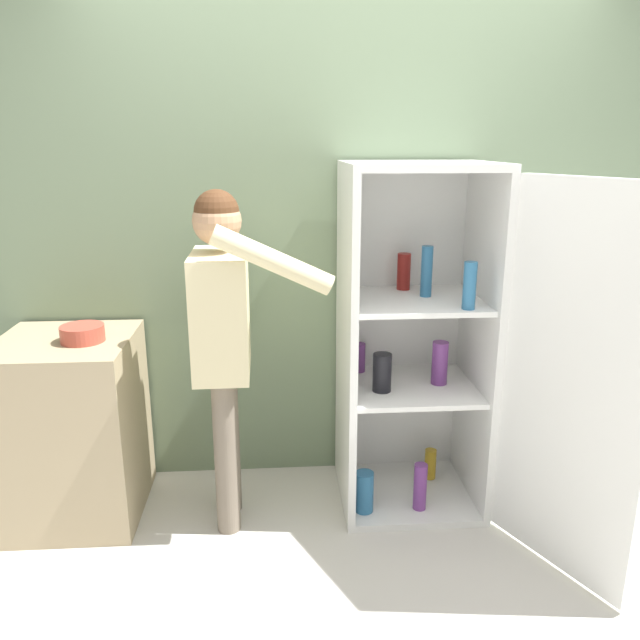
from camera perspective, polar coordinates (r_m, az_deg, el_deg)
The scene contains 6 objects.
ground_plane at distance 2.82m, azimuth 3.76°, elevation -22.55°, with size 12.00×12.00×0.00m, color beige.
wall_back at distance 3.22m, azimuth 1.77°, elevation 7.38°, with size 7.00×0.06×2.55m.
refrigerator at distance 2.97m, azimuth 11.05°, elevation -2.58°, with size 1.01×1.23×1.67m.
person at distance 2.79m, azimuth -8.82°, elevation -0.20°, with size 0.60×0.56×1.57m.
counter at distance 3.24m, azimuth -21.68°, elevation -9.14°, with size 0.61×0.63×0.88m.
bowl at distance 3.02m, azimuth -20.90°, elevation -1.16°, with size 0.19×0.19×0.07m.
Camera 1 is at (-0.33, -2.18, 1.76)m, focal length 35.00 mm.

